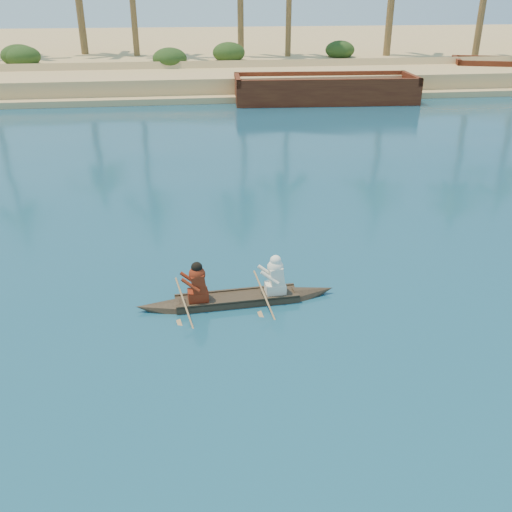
{
  "coord_description": "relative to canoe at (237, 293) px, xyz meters",
  "views": [
    {
      "loc": [
        -4.13,
        -12.7,
        6.33
      ],
      "look_at": [
        -2.5,
        -0.85,
        0.68
      ],
      "focal_mm": 40.0,
      "sensor_mm": 36.0,
      "label": 1
    }
  ],
  "objects": [
    {
      "name": "ground",
      "position": [
        3.05,
        1.75,
        -0.24
      ],
      "size": [
        160.0,
        160.0,
        0.0
      ],
      "primitive_type": "plane",
      "color": "#0B2A48",
      "rests_on": "ground"
    },
    {
      "name": "sandy_embankment",
      "position": [
        3.05,
        48.64,
        0.29
      ],
      "size": [
        150.0,
        51.0,
        1.5
      ],
      "color": "tan",
      "rests_on": "ground"
    },
    {
      "name": "barge_mid",
      "position": [
        7.9,
        23.75,
        0.4
      ],
      "size": [
        11.07,
        4.29,
        1.81
      ],
      "rotation": [
        0.0,
        0.0,
        -0.06
      ],
      "color": "#5F2814",
      "rests_on": "ground"
    },
    {
      "name": "canoe",
      "position": [
        0.0,
        0.0,
        0.0
      ],
      "size": [
        4.46,
        0.85,
        1.22
      ],
      "rotation": [
        0.0,
        0.0,
        0.06
      ],
      "color": "#3E2E21",
      "rests_on": "ground"
    },
    {
      "name": "shrub_cluster",
      "position": [
        3.05,
        33.25,
        0.96
      ],
      "size": [
        100.0,
        6.0,
        2.4
      ],
      "primitive_type": null,
      "color": "black",
      "rests_on": "ground"
    }
  ]
}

